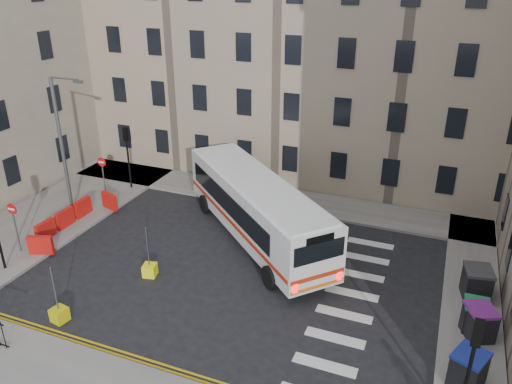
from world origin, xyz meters
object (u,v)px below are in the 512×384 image
Objects in this scene: wheelie_bin_d at (477,283)px; bollard_chevron at (60,315)px; wheelie_bin_c at (475,315)px; wheelie_bin_e at (477,279)px; bus at (256,206)px; wheelie_bin_a at (468,369)px; streetlamp at (62,146)px; wheelie_bin_b at (479,322)px; bollard_yellow at (150,270)px.

bollard_chevron is at bearing -164.23° from wheelie_bin_d.
wheelie_bin_d is at bearing 87.33° from wheelie_bin_c.
bus is at bearing 151.31° from wheelie_bin_e.
wheelie_bin_a is 1.14× the size of wheelie_bin_e.
wheelie_bin_a is at bearing -95.96° from wheelie_bin_c.
streetlamp reaches higher than wheelie_bin_b.
bollard_chevron is at bearing -162.14° from wheelie_bin_c.
wheelie_bin_b is (22.18, -2.76, -3.52)m from streetlamp.
bus reaches higher than wheelie_bin_e.
wheelie_bin_d is (0.27, 5.53, 0.06)m from wheelie_bin_a.
wheelie_bin_e is (0.05, 0.59, -0.15)m from wheelie_bin_d.
streetlamp is 5.38× the size of wheelie_bin_b.
wheelie_bin_c reaches higher than wheelie_bin_e.
wheelie_bin_a is at bearing -7.37° from bollard_yellow.
wheelie_bin_a is 5.53m from wheelie_bin_d.
bollard_yellow is 1.00× the size of bollard_chevron.
wheelie_bin_b is at bearing 18.08° from bollard_chevron.
streetlamp is at bearing 169.18° from wheelie_bin_d.
bus reaches higher than bollard_yellow.
streetlamp reaches higher than bollard_chevron.
wheelie_bin_a reaches higher than bollard_yellow.
streetlamp is 5.47× the size of wheelie_bin_d.
wheelie_bin_a is at bearing -14.32° from streetlamp.
streetlamp is at bearing 148.32° from wheelie_bin_b.
wheelie_bin_e is 2.19× the size of bollard_chevron.
wheelie_bin_d is 1.13× the size of wheelie_bin_e.
wheelie_bin_d is 17.86m from bollard_chevron.
wheelie_bin_e is (11.02, -0.89, -1.22)m from bus.
streetlamp is 13.57× the size of bollard_yellow.
wheelie_bin_e is (22.15, 0.54, -3.61)m from streetlamp.
bus reaches higher than wheelie_bin_b.
wheelie_bin_d reaches higher than wheelie_bin_a.
wheelie_bin_c is (10.93, -3.75, -1.18)m from bus.
bus is 18.30× the size of bollard_yellow.
bus is 7.38× the size of wheelie_bin_d.
bollard_chevron is (-15.97, -7.95, -0.57)m from wheelie_bin_d.
bus is 11.88m from wheelie_bin_b.
wheelie_bin_b reaches higher than wheelie_bin_e.
wheelie_bin_e is at bearing 28.06° from bollard_chevron.
wheelie_bin_e is at bearing -51.93° from bus.
wheelie_bin_a is at bearing -103.55° from wheelie_bin_d.
wheelie_bin_a is (21.82, -5.57, -3.53)m from streetlamp.
wheelie_bin_d is at bearing 67.26° from wheelie_bin_b.
wheelie_bin_b is 2.52× the size of bollard_yellow.
bollard_chevron is at bearing -176.00° from wheelie_bin_e.
wheelie_bin_c is (-0.12, 0.44, -0.05)m from wheelie_bin_b.
bollard_chevron is at bearing -111.12° from bollard_yellow.
wheelie_bin_d reaches higher than wheelie_bin_b.
bollard_chevron is (-1.64, -4.25, 0.00)m from bollard_yellow.
bollard_yellow is (-14.39, -4.30, -0.43)m from wheelie_bin_e.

